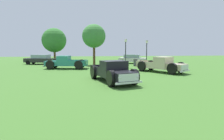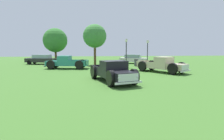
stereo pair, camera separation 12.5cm
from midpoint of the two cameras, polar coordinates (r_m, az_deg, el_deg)
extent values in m
plane|color=#3D6B28|center=(15.08, -0.10, -3.21)|extent=(80.00, 80.00, 0.00)
cube|color=black|center=(12.95, 3.54, -1.76)|extent=(2.04, 2.02, 0.59)
cube|color=silver|center=(12.23, 5.31, -2.30)|extent=(1.42, 0.50, 0.50)
sphere|color=silver|center=(12.57, 7.87, -1.95)|extent=(0.21, 0.21, 0.21)
sphere|color=silver|center=(11.94, 2.52, -2.36)|extent=(0.21, 0.21, 0.21)
cube|color=black|center=(14.25, 0.77, 0.36)|extent=(2.13, 1.87, 1.24)
cube|color=#8C9EA8|center=(13.63, 1.92, 1.20)|extent=(1.50, 0.50, 0.54)
cube|color=black|center=(15.99, -1.95, -0.96)|extent=(2.38, 2.69, 0.11)
cube|color=black|center=(16.28, 0.84, 0.43)|extent=(0.75, 2.18, 0.59)
cube|color=black|center=(15.65, -4.86, 0.14)|extent=(0.75, 2.18, 0.59)
cube|color=black|center=(16.95, -3.32, 0.68)|extent=(1.74, 0.61, 0.59)
cylinder|color=black|center=(13.43, 6.96, -2.76)|extent=(0.47, 0.85, 0.82)
cylinder|color=#B7B7BC|center=(13.44, 6.99, -2.76)|extent=(0.34, 0.39, 0.33)
cylinder|color=black|center=(13.40, 6.97, -1.89)|extent=(0.59, 1.07, 1.03)
cylinder|color=black|center=(12.62, -0.13, -3.34)|extent=(0.47, 0.85, 0.82)
cylinder|color=#B7B7BC|center=(12.61, -0.17, -3.35)|extent=(0.34, 0.39, 0.33)
cylinder|color=black|center=(12.58, -0.13, -2.42)|extent=(0.59, 1.07, 1.03)
cylinder|color=black|center=(16.59, 0.60, -0.85)|extent=(0.47, 0.85, 0.82)
cylinder|color=#B7B7BC|center=(16.59, 0.64, -0.85)|extent=(0.34, 0.39, 0.33)
cylinder|color=black|center=(16.56, 0.61, -0.14)|extent=(0.59, 1.07, 1.03)
cylinder|color=black|center=(15.94, -5.32, -1.20)|extent=(0.47, 0.85, 0.82)
cylinder|color=#B7B7BC|center=(15.93, -5.36, -1.20)|extent=(0.34, 0.39, 0.33)
cylinder|color=black|center=(15.91, -5.33, -0.47)|extent=(0.59, 1.07, 1.03)
cube|color=silver|center=(12.25, 5.39, -3.88)|extent=(1.90, 0.68, 0.13)
cube|color=#2D8475|center=(24.47, -17.22, 2.01)|extent=(1.80, 1.82, 0.57)
cube|color=silver|center=(24.77, -18.94, 2.00)|extent=(0.31, 1.40, 0.48)
sphere|color=silver|center=(24.18, -19.46, 1.93)|extent=(0.21, 0.21, 0.21)
sphere|color=silver|center=(25.34, -18.36, 2.19)|extent=(0.21, 0.21, 0.21)
cube|color=#2D8475|center=(23.98, -14.00, 2.76)|extent=(1.63, 1.94, 1.19)
cube|color=#8C9EA8|center=(24.16, -15.45, 3.37)|extent=(0.30, 1.48, 0.52)
cube|color=#2D8475|center=(23.56, -9.87, 1.47)|extent=(2.44, 2.08, 0.10)
cube|color=#2D8475|center=(22.73, -10.37, 2.11)|extent=(2.15, 0.46, 0.57)
cube|color=#2D8475|center=(24.33, -9.44, 2.44)|extent=(2.15, 0.46, 0.57)
cube|color=#2D8475|center=(23.31, -7.38, 2.28)|extent=(0.38, 1.72, 0.57)
cylinder|color=black|center=(23.69, -17.93, 1.14)|extent=(0.81, 0.36, 0.79)
cylinder|color=#B7B7BC|center=(23.68, -17.94, 1.13)|extent=(0.35, 0.30, 0.31)
cylinder|color=black|center=(23.67, -17.95, 1.61)|extent=(1.03, 0.46, 0.99)
cylinder|color=black|center=(25.31, -16.50, 1.54)|extent=(0.81, 0.36, 0.79)
cylinder|color=#B7B7BC|center=(25.32, -16.49, 1.54)|extent=(0.35, 0.30, 0.31)
cylinder|color=black|center=(25.29, -16.52, 1.99)|extent=(1.03, 0.46, 0.99)
cylinder|color=black|center=(22.66, -9.74, 1.12)|extent=(0.81, 0.36, 0.79)
cylinder|color=#B7B7BC|center=(22.65, -9.74, 1.12)|extent=(0.35, 0.30, 0.31)
cylinder|color=black|center=(22.64, -9.75, 1.62)|extent=(1.03, 0.46, 0.99)
cylinder|color=black|center=(24.35, -8.81, 1.54)|extent=(0.81, 0.36, 0.79)
cylinder|color=#B7B7BC|center=(24.36, -8.80, 1.54)|extent=(0.35, 0.30, 0.31)
cylinder|color=black|center=(24.33, -8.81, 2.01)|extent=(1.03, 0.46, 0.99)
cube|color=silver|center=(24.81, -19.00, 1.25)|extent=(0.43, 1.88, 0.12)
cube|color=#C6B793|center=(19.82, 19.34, 0.90)|extent=(2.28, 2.27, 0.59)
cube|color=silver|center=(19.46, 21.51, 0.70)|extent=(1.21, 0.94, 0.50)
sphere|color=silver|center=(20.06, 22.24, 0.93)|extent=(0.22, 0.22, 0.22)
sphere|color=silver|center=(18.88, 20.62, 0.65)|extent=(0.22, 0.22, 0.22)
cube|color=#C6B793|center=(20.51, 15.62, 2.14)|extent=(2.28, 2.20, 1.24)
cube|color=#8C9EA8|center=(20.16, 17.25, 2.78)|extent=(1.26, 0.97, 0.54)
cube|color=#C6B793|center=(21.54, 11.38, 0.97)|extent=(2.80, 2.89, 0.11)
cube|color=#C6B793|center=(22.21, 12.67, 2.02)|extent=(1.44, 1.85, 0.59)
cube|color=#C6B793|center=(20.81, 10.06, 1.76)|extent=(1.44, 1.85, 0.59)
cube|color=#C6B793|center=(22.14, 9.10, 2.09)|extent=(1.48, 1.16, 0.59)
cylinder|color=black|center=(20.65, 20.44, 0.26)|extent=(0.68, 0.79, 0.82)
cylinder|color=#B7B7BC|center=(20.66, 20.45, 0.26)|extent=(0.40, 0.42, 0.33)
cylinder|color=black|center=(20.63, 20.46, 0.83)|extent=(0.86, 1.00, 1.03)
cylinder|color=black|center=(19.05, 18.07, -0.18)|extent=(0.68, 0.79, 0.82)
cylinder|color=#B7B7BC|center=(19.04, 18.05, -0.18)|extent=(0.40, 0.42, 0.33)
cylinder|color=black|center=(19.03, 18.09, 0.44)|extent=(0.86, 1.00, 1.03)
cylinder|color=black|center=(22.44, 12.14, 1.05)|extent=(0.68, 0.79, 0.82)
cylinder|color=#B7B7BC|center=(22.45, 12.15, 1.05)|extent=(0.40, 0.42, 0.33)
cylinder|color=black|center=(22.42, 12.15, 1.57)|extent=(0.86, 1.00, 1.03)
cylinder|color=black|center=(20.97, 9.37, 0.71)|extent=(0.68, 0.79, 0.82)
cylinder|color=#B7B7BC|center=(20.97, 9.35, 0.70)|extent=(0.40, 0.42, 0.33)
cylinder|color=black|center=(20.95, 9.38, 1.27)|extent=(0.86, 1.00, 1.03)
cube|color=silver|center=(19.48, 21.58, -0.29)|extent=(1.63, 1.27, 0.13)
cube|color=silver|center=(30.86, 6.72, 3.13)|extent=(4.74, 3.42, 0.60)
cube|color=#7F939E|center=(30.85, 6.46, 4.20)|extent=(2.86, 2.37, 0.55)
cylinder|color=black|center=(31.43, 9.66, 2.60)|extent=(0.66, 0.44, 0.64)
cylinder|color=black|center=(29.85, 9.25, 2.38)|extent=(0.66, 0.44, 0.64)
cylinder|color=black|center=(31.96, 4.35, 2.75)|extent=(0.66, 0.44, 0.64)
cylinder|color=black|center=(30.41, 3.67, 2.55)|extent=(0.66, 0.44, 0.64)
cube|color=black|center=(31.40, -20.56, 2.83)|extent=(4.77, 2.74, 0.61)
cube|color=#7F939E|center=(31.30, -20.36, 3.90)|extent=(2.78, 2.04, 0.56)
cylinder|color=black|center=(31.41, -23.69, 2.12)|extent=(0.68, 0.34, 0.65)
cylinder|color=black|center=(32.84, -22.30, 2.38)|extent=(0.68, 0.34, 0.65)
cylinder|color=black|center=(30.04, -18.61, 2.15)|extent=(0.68, 0.34, 0.65)
cylinder|color=black|center=(31.52, -17.39, 2.41)|extent=(0.68, 0.34, 0.65)
cube|color=#2D2D33|center=(27.90, 10.73, 1.64)|extent=(0.36, 0.36, 0.25)
cylinder|color=#2D2D33|center=(27.80, 10.81, 4.96)|extent=(0.12, 0.12, 2.99)
cube|color=#F2EACC|center=(27.79, 10.89, 8.42)|extent=(0.28, 0.28, 0.36)
cone|color=#2D2D33|center=(27.80, 10.89, 8.79)|extent=(0.32, 0.32, 0.14)
cube|color=#2D2D33|center=(24.87, 4.44, 1.10)|extent=(0.36, 0.36, 0.25)
cylinder|color=#2D2D33|center=(24.75, 4.47, 4.94)|extent=(0.12, 0.12, 3.08)
cube|color=#F2EACC|center=(24.75, 4.51, 8.92)|extent=(0.28, 0.28, 0.36)
cone|color=#2D2D33|center=(24.76, 4.52, 9.34)|extent=(0.32, 0.32, 0.14)
cube|color=olive|center=(26.17, -0.12, 2.78)|extent=(1.27, 1.95, 0.06)
cube|color=olive|center=(26.10, 1.18, 2.11)|extent=(0.77, 1.81, 0.05)
cube|color=olive|center=(26.30, -1.41, 2.15)|extent=(0.77, 1.81, 0.05)
cube|color=olive|center=(25.42, -0.42, 1.81)|extent=(1.37, 0.47, 0.75)
cube|color=olive|center=(26.99, 0.16, 2.11)|extent=(1.37, 0.47, 0.75)
cylinder|color=#4C4C51|center=(26.76, 7.47, 2.12)|extent=(0.56, 0.56, 0.85)
cylinder|color=black|center=(26.72, 7.48, 3.13)|extent=(0.59, 0.59, 0.10)
cylinder|color=brown|center=(28.84, -5.07, 4.62)|extent=(0.36, 0.36, 2.98)
sphere|color=#3D7F38|center=(28.86, -5.13, 10.22)|extent=(3.53, 3.53, 3.53)
cylinder|color=brown|center=(35.43, -16.56, 4.21)|extent=(0.36, 0.36, 2.26)
sphere|color=#33752D|center=(35.41, -16.72, 8.63)|extent=(4.27, 4.27, 4.27)
camera|label=1|loc=(0.06, -89.75, 0.03)|focal=30.18mm
camera|label=2|loc=(0.06, 90.25, -0.03)|focal=30.18mm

